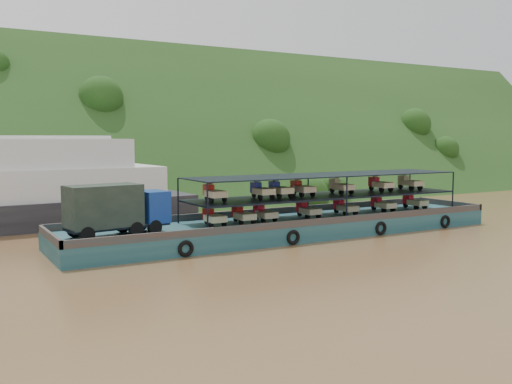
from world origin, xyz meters
TOP-DOWN VIEW (x-y plane):
  - ground at (0.00, 0.00)m, footprint 160.00×160.00m
  - hillside at (0.00, 36.00)m, footprint 140.00×39.60m
  - cargo_barge at (-1.43, 0.65)m, footprint 35.00×7.18m

SIDE VIEW (x-z plane):
  - ground at x=0.00m, z-range 0.00..0.00m
  - hillside at x=0.00m, z-range -19.80..19.80m
  - cargo_barge at x=-1.43m, z-range -1.14..3.40m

